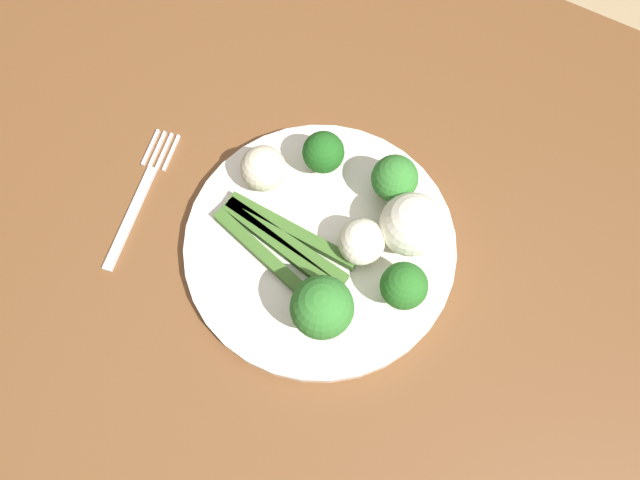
# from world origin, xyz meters

# --- Properties ---
(ground_plane) EXTENTS (6.00, 6.00, 0.02)m
(ground_plane) POSITION_xyz_m (0.00, 0.00, -0.01)
(ground_plane) COLOR tan
(dining_table) EXTENTS (1.11, 0.91, 0.75)m
(dining_table) POSITION_xyz_m (0.00, 0.00, 0.64)
(dining_table) COLOR brown
(dining_table) RESTS_ON ground_plane
(plate) EXTENTS (0.27, 0.27, 0.01)m
(plate) POSITION_xyz_m (0.04, 0.03, 0.76)
(plate) COLOR silver
(plate) RESTS_ON dining_table
(asparagus_bundle) EXTENTS (0.15, 0.07, 0.01)m
(asparagus_bundle) POSITION_xyz_m (0.01, 0.00, 0.78)
(asparagus_bundle) COLOR #3D6626
(asparagus_bundle) RESTS_ON plate
(broccoli_right) EXTENTS (0.05, 0.05, 0.06)m
(broccoli_right) POSITION_xyz_m (0.08, 0.11, 0.80)
(broccoli_right) COLOR #609E3D
(broccoli_right) RESTS_ON plate
(broccoli_left) EXTENTS (0.06, 0.06, 0.07)m
(broccoli_left) POSITION_xyz_m (0.08, -0.04, 0.81)
(broccoli_left) COLOR #609E3D
(broccoli_left) RESTS_ON plate
(broccoli_front) EXTENTS (0.04, 0.04, 0.05)m
(broccoli_front) POSITION_xyz_m (0.00, 0.10, 0.80)
(broccoli_front) COLOR #4C7F2B
(broccoli_front) RESTS_ON plate
(broccoli_outer_edge) EXTENTS (0.04, 0.04, 0.05)m
(broccoli_outer_edge) POSITION_xyz_m (0.13, 0.02, 0.80)
(broccoli_outer_edge) COLOR #568E33
(broccoli_outer_edge) RESTS_ON plate
(cauliflower_back_right) EXTENTS (0.05, 0.05, 0.05)m
(cauliflower_back_right) POSITION_xyz_m (0.08, 0.04, 0.79)
(cauliflower_back_right) COLOR white
(cauliflower_back_right) RESTS_ON plate
(cauliflower_front_left) EXTENTS (0.05, 0.05, 0.05)m
(cauliflower_front_left) POSITION_xyz_m (-0.04, 0.06, 0.79)
(cauliflower_front_left) COLOR beige
(cauliflower_front_left) RESTS_ON plate
(cauliflower_mid) EXTENTS (0.06, 0.06, 0.06)m
(cauliflower_mid) POSITION_xyz_m (0.11, 0.07, 0.80)
(cauliflower_mid) COLOR white
(cauliflower_mid) RESTS_ON plate
(fork) EXTENTS (0.06, 0.16, 0.00)m
(fork) POSITION_xyz_m (-0.15, -0.02, 0.76)
(fork) COLOR silver
(fork) RESTS_ON dining_table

